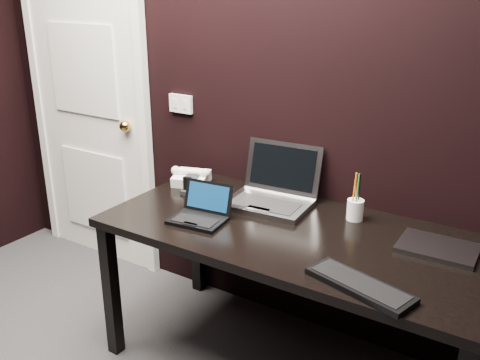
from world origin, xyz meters
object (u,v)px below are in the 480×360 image
Objects in this scene: silver_laptop at (272,194)px; desk_phone at (191,177)px; netbook at (200,213)px; door at (89,103)px; closed_laptop at (438,248)px; mobile_phone at (187,188)px; desk at (294,246)px; pen_cup at (355,209)px; ext_keyboard at (360,285)px.

desk_phone is (-0.49, -0.00, -0.01)m from silver_laptop.
silver_laptop reaches higher than netbook.
door is 2.25m from closed_laptop.
desk_phone is (-0.31, 0.34, 0.01)m from netbook.
closed_laptop is (0.80, -0.07, -0.04)m from silver_laptop.
closed_laptop is 3.54× the size of mobile_phone.
netbook is at bearing -117.44° from silver_laptop.
desk is at bearing 18.52° from netbook.
pen_cup reaches higher than netbook.
ext_keyboard is at bearing -36.14° from desk.
ext_keyboard is at bearing -11.33° from netbook.
desk_phone is at bearing -179.71° from silver_laptop.
netbook is at bearing -22.38° from door.
desk is (1.65, -0.38, -0.38)m from door.
mobile_phone is at bearing -16.20° from door.
door is at bearing 169.53° from desk_phone.
pen_cup is at bearing 2.65° from desk_phone.
desk_phone is at bearing 164.21° from desk.
netbook is 0.64× the size of ext_keyboard.
desk_phone is at bearing 132.63° from netbook.
ext_keyboard is at bearing -19.92° from mobile_phone.
door is at bearing 175.93° from pen_cup.
door is 24.59× the size of mobile_phone.
silver_laptop is at bearing 62.56° from netbook.
desk_phone is at bearing 117.90° from mobile_phone.
netbook is 3.03× the size of mobile_phone.
pen_cup is at bearing -4.07° from door.
netbook is at bearing -146.98° from pen_cup.
door is 1.45m from silver_laptop.
desk is at bearing 143.86° from ext_keyboard.
desk is 0.44m from netbook.
ext_keyboard is 0.59m from pen_cup.
silver_laptop is 0.81m from closed_laptop.
door is 9.61× the size of desk_phone.
desk_phone is at bearing -177.35° from pen_cup.
pen_cup is (0.41, 0.04, 0.00)m from silver_laptop.
closed_laptop is 1.38× the size of desk_phone.
desk_phone reaches higher than mobile_phone.
netbook is (-0.41, -0.14, 0.11)m from desk.
mobile_phone is 0.85m from pen_cup.
ext_keyboard is 4.77× the size of mobile_phone.
mobile_phone is at bearing 138.34° from netbook.
ext_keyboard is 1.35× the size of closed_laptop.
silver_laptop is 0.45m from mobile_phone.
closed_laptop is at bearing 15.77° from netbook.
netbook is 0.70m from pen_cup.
pen_cup reaches higher than desk_phone.
mobile_phone is (-0.25, 0.22, 0.00)m from netbook.
ext_keyboard reaches higher than desk.
closed_laptop reaches higher than desk.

